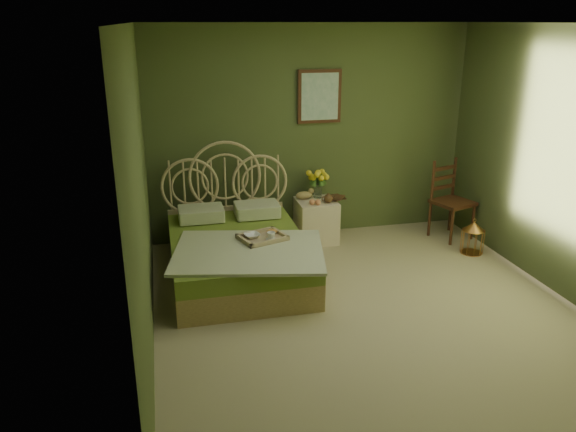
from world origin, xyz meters
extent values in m
plane|color=tan|center=(0.00, 0.00, 0.00)|extent=(4.50, 4.50, 0.00)
plane|color=silver|center=(0.00, 0.00, 2.60)|extent=(4.50, 4.50, 0.00)
plane|color=#47552D|center=(0.00, 2.25, 1.30)|extent=(4.00, 0.00, 4.00)
plane|color=#47552D|center=(-2.00, 0.00, 1.30)|extent=(0.00, 4.50, 4.50)
cube|color=#341D0E|center=(0.10, 2.23, 1.75)|extent=(0.54, 0.03, 0.64)
cube|color=beige|center=(0.10, 2.21, 1.75)|extent=(0.46, 0.01, 0.56)
cube|color=tan|center=(-1.10, 1.07, 0.14)|extent=(1.38, 1.84, 0.28)
cube|color=olive|center=(-1.10, 1.07, 0.37)|extent=(1.38, 1.84, 0.18)
cube|color=beige|center=(-1.05, 0.65, 0.48)|extent=(1.65, 1.38, 0.03)
cube|color=beige|center=(-1.42, 1.71, 0.54)|extent=(0.51, 0.37, 0.15)
cube|color=beige|center=(-0.78, 1.71, 0.54)|extent=(0.51, 0.37, 0.15)
cube|color=#CCB088|center=(-0.86, 0.91, 0.48)|extent=(0.54, 0.47, 0.04)
ellipsoid|color=#B77A38|center=(-0.74, 1.00, 0.53)|extent=(0.12, 0.07, 0.05)
cube|color=#F3E2C5|center=(0.00, 1.93, 0.26)|extent=(0.48, 0.48, 0.53)
cylinder|color=silver|center=(0.05, 2.05, 0.62)|extent=(0.10, 0.10, 0.18)
ellipsoid|color=tan|center=(-0.13, 2.03, 0.58)|extent=(0.21, 0.11, 0.10)
sphere|color=#E68959|center=(-0.09, 1.79, 0.56)|extent=(0.07, 0.07, 0.07)
sphere|color=#E68959|center=(-0.02, 1.77, 0.56)|extent=(0.07, 0.07, 0.07)
cube|color=#341D0E|center=(1.70, 1.65, 0.47)|extent=(0.55, 0.55, 0.04)
cylinder|color=#341D0E|center=(1.51, 1.47, 0.23)|extent=(0.04, 0.04, 0.47)
cylinder|color=#341D0E|center=(1.89, 1.47, 0.23)|extent=(0.04, 0.04, 0.47)
cylinder|color=#341D0E|center=(1.51, 1.84, 0.23)|extent=(0.04, 0.04, 0.47)
cylinder|color=#341D0E|center=(1.89, 1.84, 0.23)|extent=(0.04, 0.04, 0.47)
cube|color=#341D0E|center=(1.70, 1.84, 0.72)|extent=(0.37, 0.16, 0.52)
cylinder|color=#BE7C3D|center=(1.70, 1.13, 0.01)|extent=(0.26, 0.26, 0.01)
cylinder|color=#BE7C3D|center=(1.70, 1.13, 0.14)|extent=(0.26, 0.26, 0.29)
cone|color=#BE7C3D|center=(1.70, 1.13, 0.34)|extent=(0.26, 0.26, 0.10)
imported|color=#381E0F|center=(0.18, 1.95, 0.54)|extent=(0.21, 0.26, 0.02)
imported|color=#472819|center=(0.18, 1.95, 0.56)|extent=(0.27, 0.28, 0.02)
imported|color=white|center=(-0.96, 0.96, 0.52)|extent=(0.20, 0.20, 0.04)
imported|color=white|center=(-0.78, 0.85, 0.54)|extent=(0.10, 0.10, 0.08)
camera|label=1|loc=(-1.83, -4.38, 2.62)|focal=35.00mm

